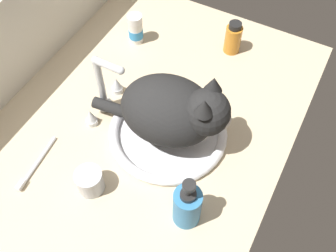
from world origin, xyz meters
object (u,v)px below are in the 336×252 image
object	(u,v)px
faucet	(104,90)
cat	(176,111)
soap_pump_bottle	(187,206)
pill_bottle	(136,30)
metal_jar	(90,181)
toothbrush	(36,164)
sink_basin	(168,132)
amber_bottle	(233,38)

from	to	relation	value
faucet	cat	bearing A→B (deg)	-89.33
soap_pump_bottle	cat	bearing A→B (deg)	34.04
cat	pill_bottle	bearing A→B (deg)	46.10
cat	metal_jar	xyz separation A→B (cm)	(-23.10, 11.35, -8.24)
cat	toothbrush	distance (cm)	38.48
soap_pump_bottle	sink_basin	bearing A→B (deg)	38.49
cat	amber_bottle	world-z (taller)	cat
sink_basin	cat	size ratio (longest dim) A/B	0.85
amber_bottle	soap_pump_bottle	bearing A→B (deg)	-167.71
soap_pump_bottle	pill_bottle	world-z (taller)	soap_pump_bottle
pill_bottle	toothbrush	bearing A→B (deg)	-178.84
faucet	toothbrush	xyz separation A→B (cm)	(-24.43, 5.78, -7.15)
amber_bottle	pill_bottle	bearing A→B (deg)	109.86
amber_bottle	metal_jar	xyz separation A→B (cm)	(-60.96, 11.77, -1.80)
pill_bottle	toothbrush	xyz separation A→B (cm)	(-52.10, -1.05, -3.99)
amber_bottle	metal_jar	bearing A→B (deg)	169.07
faucet	soap_pump_bottle	distance (cm)	39.22
faucet	pill_bottle	distance (cm)	28.68
faucet	pill_bottle	bearing A→B (deg)	13.86
amber_bottle	sink_basin	bearing A→B (deg)	176.28
faucet	cat	size ratio (longest dim) A/B	0.52
amber_bottle	pill_bottle	size ratio (longest dim) A/B	1.09
amber_bottle	faucet	bearing A→B (deg)	149.92
sink_basin	pill_bottle	world-z (taller)	pill_bottle
sink_basin	faucet	world-z (taller)	faucet
amber_bottle	pill_bottle	world-z (taller)	amber_bottle
soap_pump_bottle	toothbrush	world-z (taller)	soap_pump_bottle
amber_bottle	toothbrush	world-z (taller)	amber_bottle
sink_basin	soap_pump_bottle	bearing A→B (deg)	-141.51
cat	soap_pump_bottle	bearing A→B (deg)	-145.96
faucet	soap_pump_bottle	xyz separation A→B (cm)	(-18.68, -34.45, -1.55)
cat	soap_pump_bottle	world-z (taller)	cat
soap_pump_bottle	metal_jar	bearing A→B (deg)	99.80
metal_jar	soap_pump_bottle	xyz separation A→B (cm)	(4.17, -24.14, 2.95)
amber_bottle	pill_bottle	xyz separation A→B (cm)	(-10.44, 28.91, -0.46)
cat	toothbrush	size ratio (longest dim) A/B	2.25
faucet	amber_bottle	bearing A→B (deg)	-30.08
toothbrush	soap_pump_bottle	bearing A→B (deg)	-81.86
cat	soap_pump_bottle	size ratio (longest dim) A/B	2.23
faucet	toothbrush	bearing A→B (deg)	166.69
sink_basin	soap_pump_bottle	size ratio (longest dim) A/B	1.88
amber_bottle	metal_jar	distance (cm)	62.12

